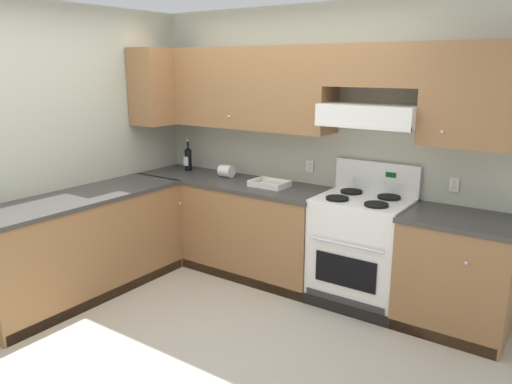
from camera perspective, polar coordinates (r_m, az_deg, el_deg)
The scene contains 9 objects.
ground_plane at distance 4.05m, azimuth -7.72°, elevation -15.62°, with size 7.04×7.04×0.00m, color #B2AA99.
wall_back at distance 4.58m, azimuth 8.61°, elevation 7.47°, with size 4.68×0.57×2.55m.
wall_left at distance 4.93m, azimuth -20.24°, elevation 5.56°, with size 0.47×4.00×2.55m.
counter_back_run at distance 4.71m, azimuth 3.28°, elevation -5.07°, with size 3.60×0.65×0.91m.
counter_left_run at distance 4.72m, azimuth -19.20°, elevation -5.81°, with size 0.63×1.91×0.91m.
stove at distance 4.39m, azimuth 11.87°, elevation -6.47°, with size 0.76×0.62×1.20m.
wine_bottle at distance 5.41m, azimuth -7.76°, elevation 3.88°, with size 0.07×0.08×0.34m.
bowl at distance 4.67m, azimuth 1.56°, elevation 0.87°, with size 0.35×0.24×0.06m.
paper_towel_roll at distance 5.05m, azimuth -3.40°, elevation 2.41°, with size 0.14×0.13×0.13m.
Camera 1 is at (2.42, -2.55, 2.00)m, focal length 34.99 mm.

